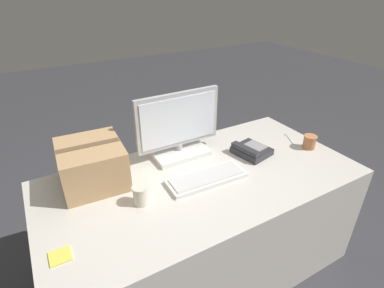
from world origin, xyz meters
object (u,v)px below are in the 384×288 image
Objects in this scene: cardboard_box at (92,164)px; sticky_note_pad at (60,256)px; keyboard at (207,178)px; paper_cup_right at (309,142)px; desk_phone at (251,150)px; spoon at (288,137)px; monitor at (178,130)px; paper_cup_left at (141,195)px.

cardboard_box is 4.44× the size of sticky_note_pad.
keyboard is 5.13× the size of paper_cup_right.
desk_phone is at bearing -11.92° from cardboard_box.
sticky_note_pad reaches higher than spoon.
desk_phone is 2.86× the size of sticky_note_pad.
desk_phone is at bearing 122.64° from spoon.
monitor is 1.44× the size of cardboard_box.
desk_phone is 1.22m from sticky_note_pad.
sticky_note_pad is (-1.19, -0.25, -0.02)m from desk_phone.
paper_cup_right is (0.38, -0.13, 0.02)m from desk_phone.
cardboard_box reaches higher than paper_cup_left.
paper_cup_left reaches higher than paper_cup_right.
desk_phone reaches higher than keyboard.
monitor is 5.38× the size of paper_cup_left.
spoon is (1.16, 0.15, -0.05)m from paper_cup_left.
cardboard_box is at bearing 108.96° from spoon.
paper_cup_left is 1.19× the size of sticky_note_pad.
spoon is at bearing 7.38° from paper_cup_left.
cardboard_box is at bearing 156.38° from desk_phone.
paper_cup_left is at bearing 19.80° from sticky_note_pad.
keyboard is 0.79m from spoon.
monitor reaches higher than sticky_note_pad.
monitor is 0.94m from sticky_note_pad.
paper_cup_right is at bearing -24.66° from monitor.
monitor is 6.40× the size of sticky_note_pad.
paper_cup_left is at bearing -139.25° from monitor.
paper_cup_left reaches higher than sticky_note_pad.
paper_cup_left is 0.34m from cardboard_box.
spoon is 0.41× the size of cardboard_box.
desk_phone is (0.40, -0.23, -0.14)m from monitor.
paper_cup_left is at bearing -63.02° from cardboard_box.
desk_phone is 2.40× the size of paper_cup_left.
keyboard is (0.01, -0.33, -0.16)m from monitor.
sticky_note_pad is (-0.80, -0.15, -0.01)m from keyboard.
spoon is at bearing -4.54° from desk_phone.
cardboard_box is at bearing 153.68° from keyboard.
sticky_note_pad is at bearing -175.62° from paper_cup_right.
paper_cup_right is (1.17, -0.03, -0.01)m from paper_cup_left.
desk_phone is at bearing 7.49° from paper_cup_left.
paper_cup_left is (-0.39, -0.00, 0.04)m from keyboard.
paper_cup_right is at bearing 0.05° from keyboard.
keyboard is 0.39m from paper_cup_left.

